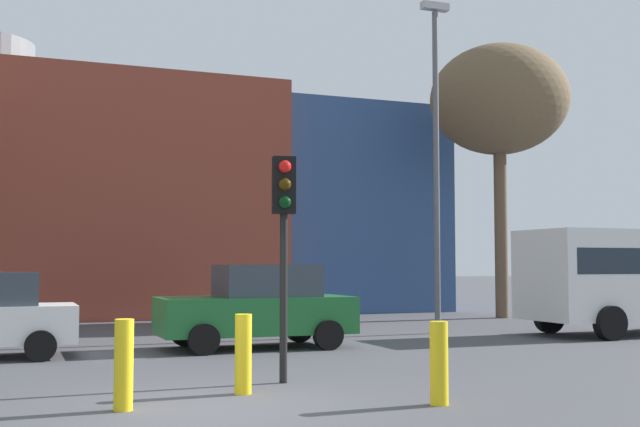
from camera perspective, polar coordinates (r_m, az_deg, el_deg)
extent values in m
plane|color=#47474C|center=(10.50, -8.43, -13.68)|extent=(200.00, 200.00, 0.00)
cube|color=#2D4C7F|center=(35.27, -0.20, -0.10)|extent=(7.01, 11.82, 8.09)
cylinder|color=black|center=(16.07, -19.44, -8.96)|extent=(0.59, 0.20, 0.59)
cylinder|color=black|center=(17.76, -19.62, -8.44)|extent=(0.59, 0.20, 0.59)
cube|color=#1E662D|center=(17.60, -4.67, -7.28)|extent=(4.22, 1.81, 0.80)
cube|color=#333D47|center=(17.65, -3.88, -4.83)|extent=(2.11, 1.61, 0.70)
cylinder|color=black|center=(16.40, -8.35, -8.93)|extent=(0.64, 0.22, 0.64)
cylinder|color=black|center=(18.20, -9.67, -8.40)|extent=(0.64, 0.22, 0.64)
cylinder|color=black|center=(17.21, 0.60, -8.72)|extent=(0.64, 0.22, 0.64)
cylinder|color=black|center=(18.93, -1.51, -8.26)|extent=(0.64, 0.22, 0.64)
cylinder|color=black|center=(20.58, 20.13, -7.40)|extent=(0.84, 0.28, 0.84)
cylinder|color=black|center=(22.39, 16.14, -7.16)|extent=(0.84, 0.28, 0.84)
cylinder|color=black|center=(12.44, -2.64, -6.07)|extent=(0.12, 0.12, 2.63)
cube|color=black|center=(12.49, -2.62, 2.04)|extent=(0.40, 0.31, 0.90)
sphere|color=red|center=(12.39, -2.54, 3.39)|extent=(0.20, 0.20, 0.20)
sphere|color=#3C2905|center=(12.35, -2.54, 2.10)|extent=(0.20, 0.20, 0.20)
sphere|color=black|center=(12.33, -2.55, 0.81)|extent=(0.20, 0.20, 0.20)
cylinder|color=brown|center=(28.28, 12.87, -0.93)|extent=(0.45, 0.45, 6.30)
ellipsoid|color=brown|center=(28.84, 12.74, 7.99)|extent=(4.83, 4.83, 3.86)
cylinder|color=yellow|center=(10.67, 8.54, -10.58)|extent=(0.24, 0.24, 1.08)
cylinder|color=yellow|center=(10.45, -13.92, -10.50)|extent=(0.24, 0.24, 1.14)
cylinder|color=yellow|center=(11.48, -5.54, -10.01)|extent=(0.24, 0.24, 1.13)
cylinder|color=#59595E|center=(21.67, 8.36, 3.07)|extent=(0.16, 0.16, 8.74)
cube|color=#B2B2B2|center=(22.65, 8.25, 14.50)|extent=(0.80, 0.24, 0.20)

